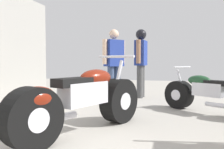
% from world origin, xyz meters
% --- Properties ---
extents(ground_plane, '(15.43, 15.43, 0.00)m').
position_xyz_m(ground_plane, '(0.00, 3.22, 0.00)').
color(ground_plane, '#A8A399').
extents(motorcycle_maroon_cruiser, '(1.11, 2.01, 0.98)m').
position_xyz_m(motorcycle_maroon_cruiser, '(-0.01, 2.09, 0.41)').
color(motorcycle_maroon_cruiser, black).
rests_on(motorcycle_maroon_cruiser, ground_plane).
extents(motorcycle_black_naked, '(1.51, 1.21, 0.81)m').
position_xyz_m(motorcycle_black_naked, '(1.71, 3.74, 0.33)').
color(motorcycle_black_naked, black).
rests_on(motorcycle_black_naked, ground_plane).
extents(mechanic_in_blue, '(0.46, 0.59, 1.63)m').
position_xyz_m(mechanic_in_blue, '(-0.23, 4.75, 0.92)').
color(mechanic_in_blue, '#384766').
rests_on(mechanic_in_blue, ground_plane).
extents(mechanic_with_helmet, '(0.28, 0.67, 1.70)m').
position_xyz_m(mechanic_with_helmet, '(0.32, 5.36, 1.02)').
color(mechanic_with_helmet, '#4C4C4C').
rests_on(mechanic_with_helmet, ground_plane).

